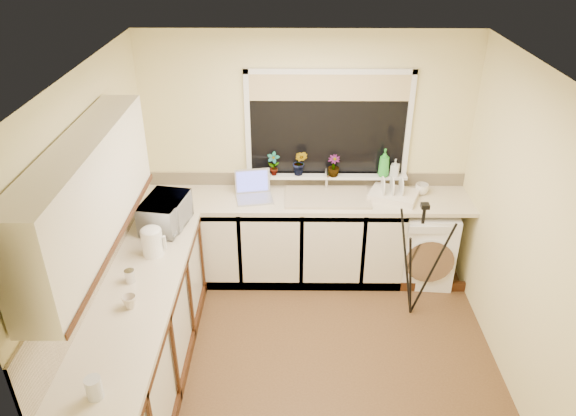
{
  "coord_description": "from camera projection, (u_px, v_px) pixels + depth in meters",
  "views": [
    {
      "loc": [
        -0.14,
        -3.48,
        3.39
      ],
      "look_at": [
        -0.18,
        0.55,
        1.15
      ],
      "focal_mm": 33.81,
      "sensor_mm": 36.0,
      "label": 1
    }
  ],
  "objects": [
    {
      "name": "worktop_back",
      "position": [
        307.0,
        200.0,
        5.3
      ],
      "size": [
        3.2,
        0.6,
        0.04
      ],
      "primitive_type": "cube",
      "color": "beige",
      "rests_on": "base_cabinet_back"
    },
    {
      "name": "cup_left",
      "position": [
        130.0,
        302.0,
        3.83
      ],
      "size": [
        0.12,
        0.12,
        0.09
      ],
      "primitive_type": "imported",
      "rotation": [
        0.0,
        0.0,
        0.26
      ],
      "color": "beige",
      "rests_on": "worktop_left"
    },
    {
      "name": "wall_back",
      "position": [
        307.0,
        155.0,
        5.4
      ],
      "size": [
        3.2,
        0.0,
        3.2
      ],
      "primitive_type": "plane",
      "rotation": [
        1.57,
        0.0,
        0.0
      ],
      "color": "beige",
      "rests_on": "ground"
    },
    {
      "name": "microwave",
      "position": [
        165.0,
        213.0,
        4.76
      ],
      "size": [
        0.42,
        0.54,
        0.27
      ],
      "primitive_type": "imported",
      "rotation": [
        0.0,
        0.0,
        1.39
      ],
      "color": "silver",
      "rests_on": "worktop_left"
    },
    {
      "name": "plant_a",
      "position": [
        273.0,
        164.0,
        5.35
      ],
      "size": [
        0.14,
        0.11,
        0.24
      ],
      "primitive_type": "imported",
      "rotation": [
        0.0,
        0.0,
        -0.17
      ],
      "color": "#999999",
      "rests_on": "windowsill"
    },
    {
      "name": "faucet",
      "position": [
        327.0,
        179.0,
        5.39
      ],
      "size": [
        0.03,
        0.03,
        0.24
      ],
      "primitive_type": "cylinder",
      "color": "silver",
      "rests_on": "worktop_back"
    },
    {
      "name": "glass_jug",
      "position": [
        94.0,
        388.0,
        3.11
      ],
      "size": [
        0.1,
        0.1,
        0.14
      ],
      "primitive_type": "cylinder",
      "color": "silver",
      "rests_on": "worktop_left"
    },
    {
      "name": "wall_left",
      "position": [
        100.0,
        234.0,
        4.1
      ],
      "size": [
        0.0,
        3.0,
        3.0
      ],
      "primitive_type": "plane",
      "rotation": [
        1.57,
        0.0,
        1.57
      ],
      "color": "beige",
      "rests_on": "ground"
    },
    {
      "name": "plant_c",
      "position": [
        334.0,
        166.0,
        5.34
      ],
      "size": [
        0.13,
        0.13,
        0.22
      ],
      "primitive_type": "imported",
      "rotation": [
        0.0,
        0.0,
        -0.07
      ],
      "color": "#999999",
      "rests_on": "windowsill"
    },
    {
      "name": "tripod",
      "position": [
        417.0,
        261.0,
        4.89
      ],
      "size": [
        0.6,
        0.6,
        1.18
      ],
      "primitive_type": null,
      "rotation": [
        0.0,
        0.0,
        -0.03
      ],
      "color": "black",
      "rests_on": "floor"
    },
    {
      "name": "splashback_back",
      "position": [
        306.0,
        179.0,
        5.51
      ],
      "size": [
        3.2,
        0.02,
        0.14
      ],
      "primitive_type": "cube",
      "color": "beige",
      "rests_on": "wall_back"
    },
    {
      "name": "ceiling",
      "position": [
        315.0,
        74.0,
        3.49
      ],
      "size": [
        3.2,
        3.2,
        0.0
      ],
      "primitive_type": "plane",
      "rotation": [
        3.14,
        0.0,
        0.0
      ],
      "color": "white",
      "rests_on": "ground"
    },
    {
      "name": "splashback_left",
      "position": [
        91.0,
        268.0,
        3.89
      ],
      "size": [
        0.02,
        2.4,
        0.45
      ],
      "primitive_type": "cube",
      "color": "beige",
      "rests_on": "wall_left"
    },
    {
      "name": "plant_b",
      "position": [
        300.0,
        163.0,
        5.34
      ],
      "size": [
        0.18,
        0.17,
        0.27
      ],
      "primitive_type": "imported",
      "rotation": [
        0.0,
        0.0,
        -0.39
      ],
      "color": "#999999",
      "rests_on": "windowsill"
    },
    {
      "name": "sink",
      "position": [
        327.0,
        197.0,
        5.29
      ],
      "size": [
        0.82,
        0.46,
        0.03
      ],
      "primitive_type": "cube",
      "color": "tan",
      "rests_on": "worktop_back"
    },
    {
      "name": "base_cabinet_back",
      "position": [
        274.0,
        239.0,
        5.53
      ],
      "size": [
        2.55,
        0.6,
        0.86
      ],
      "primitive_type": "cube",
      "color": "silver",
      "rests_on": "floor"
    },
    {
      "name": "wall_front",
      "position": [
        319.0,
        389.0,
        2.78
      ],
      "size": [
        3.2,
        0.0,
        3.2
      ],
      "primitive_type": "plane",
      "rotation": [
        -1.57,
        0.0,
        0.0
      ],
      "color": "beige",
      "rests_on": "ground"
    },
    {
      "name": "window_glass",
      "position": [
        328.0,
        125.0,
        5.23
      ],
      "size": [
        1.5,
        0.02,
        1.0
      ],
      "primitive_type": "cube",
      "color": "black",
      "rests_on": "wall_back"
    },
    {
      "name": "dish_rack",
      "position": [
        393.0,
        195.0,
        5.28
      ],
      "size": [
        0.54,
        0.48,
        0.07
      ],
      "primitive_type": "cube",
      "rotation": [
        0.0,
        0.0,
        -0.39
      ],
      "color": "silver",
      "rests_on": "worktop_back"
    },
    {
      "name": "worktop_left",
      "position": [
        135.0,
        295.0,
        4.0
      ],
      "size": [
        0.6,
        2.4,
        0.04
      ],
      "primitive_type": "cube",
      "color": "beige",
      "rests_on": "base_cabinet_left"
    },
    {
      "name": "upper_cabinet",
      "position": [
        87.0,
        194.0,
        3.43
      ],
      "size": [
        0.28,
        1.9,
        0.7
      ],
      "primitive_type": "cube",
      "color": "silver",
      "rests_on": "wall_left"
    },
    {
      "name": "washing_machine",
      "position": [
        423.0,
        243.0,
        5.5
      ],
      "size": [
        0.61,
        0.59,
        0.8
      ],
      "primitive_type": "cube",
      "rotation": [
        0.0,
        0.0,
        -0.08
      ],
      "color": "white",
      "rests_on": "floor"
    },
    {
      "name": "window_blind",
      "position": [
        330.0,
        88.0,
        5.02
      ],
      "size": [
        1.5,
        0.02,
        0.25
      ],
      "primitive_type": "cube",
      "color": "tan",
      "rests_on": "wall_back"
    },
    {
      "name": "laptop",
      "position": [
        254.0,
        191.0,
        5.29
      ],
      "size": [
        0.39,
        0.35,
        0.26
      ],
      "rotation": [
        0.0,
        0.0,
        0.17
      ],
      "color": "#9F9EA6",
      "rests_on": "worktop_back"
    },
    {
      "name": "floor",
      "position": [
        308.0,
        355.0,
        4.68
      ],
      "size": [
        3.2,
        3.2,
        0.0
      ],
      "primitive_type": "plane",
      "color": "brown",
      "rests_on": "ground"
    },
    {
      "name": "windowsill",
      "position": [
        326.0,
        176.0,
        5.43
      ],
      "size": [
        1.6,
        0.14,
        0.03
      ],
      "primitive_type": "cube",
      "color": "white",
      "rests_on": "wall_back"
    },
    {
      "name": "soap_bottle_clear",
      "position": [
        395.0,
        167.0,
        5.36
      ],
      "size": [
        0.1,
        0.1,
        0.17
      ],
      "primitive_type": "imported",
      "rotation": [
        0.0,
        0.0,
        -0.35
      ],
      "color": "#999999",
      "rests_on": "windowsill"
    },
    {
      "name": "soap_bottle_green",
      "position": [
        384.0,
        163.0,
        5.32
      ],
      "size": [
        0.13,
        0.14,
        0.28
      ],
      "primitive_type": "imported",
      "rotation": [
        0.0,
        0.0,
        -0.26
      ],
      "color": "green",
      "rests_on": "windowsill"
    },
    {
      "name": "steel_jar",
      "position": [
        130.0,
        276.0,
        4.09
      ],
      "size": [
        0.08,
        0.08,
        0.1
      ],
      "primitive_type": "cylinder",
      "color": "silver",
      "rests_on": "worktop_left"
    },
    {
      "name": "wall_right",
      "position": [
        523.0,
        236.0,
        4.08
      ],
      "size": [
        0.0,
        3.0,
        3.0
      ],
      "primitive_type": "plane",
      "rotation": [
        1.57,
        0.0,
        -1.57
      ],
      "color": "beige",
      "rests_on": "ground"
    },
    {
      "name": "cup_back",
      "position": [
        422.0,
        189.0,
        5.35
      ],
      "size": [
        0.15,
        0.15,
        0.11
      ],
      "primitive_type": "imported",
      "rotation": [
        0.0,
        0.0,
        -0.12
      ],
      "color": "silver",
      "rests_on": "worktop_back"
    },
    {
      "name": "base_cabinet_left",
      "position": [
        143.0,
        341.0,
        4.22
      ],
      "size": [
        0.54,
        2.4,
        0.86
      ],
      "primitive_type": "cube",
      "color": "silver",
      "rests_on": "floor"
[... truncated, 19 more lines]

